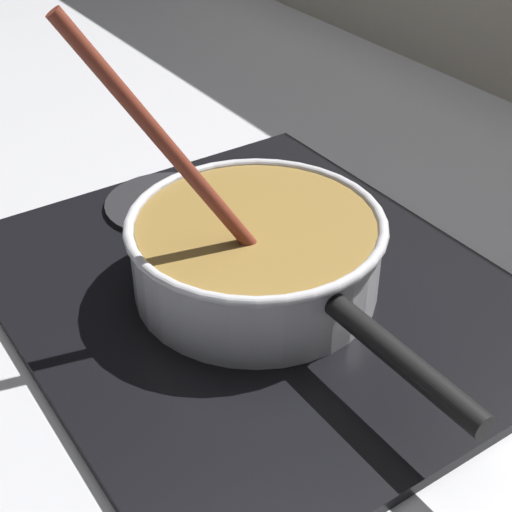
# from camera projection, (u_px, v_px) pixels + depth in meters

# --- Properties ---
(ground) EXTENTS (2.40, 1.60, 0.04)m
(ground) POSITION_uv_depth(u_px,v_px,m) (88.00, 332.00, 0.79)
(ground) COLOR #B7B7BC
(hob_plate) EXTENTS (0.56, 0.48, 0.01)m
(hob_plate) POSITION_uv_depth(u_px,v_px,m) (256.00, 291.00, 0.81)
(hob_plate) COLOR black
(hob_plate) RESTS_ON ground
(burner_ring) EXTENTS (0.20, 0.20, 0.01)m
(burner_ring) POSITION_uv_depth(u_px,v_px,m) (256.00, 284.00, 0.80)
(burner_ring) COLOR #592D0C
(burner_ring) RESTS_ON hob_plate
(spare_burner) EXTENTS (0.15, 0.15, 0.01)m
(spare_burner) POSITION_uv_depth(u_px,v_px,m) (165.00, 203.00, 0.94)
(spare_burner) COLOR #262628
(spare_burner) RESTS_ON hob_plate
(cooking_pan) EXTENTS (0.43, 0.30, 0.31)m
(cooking_pan) POSITION_uv_depth(u_px,v_px,m) (257.00, 252.00, 0.78)
(cooking_pan) COLOR silver
(cooking_pan) RESTS_ON hob_plate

